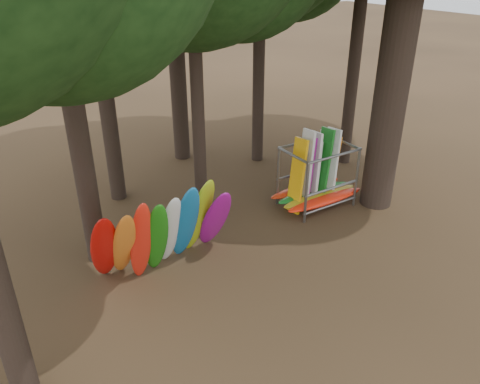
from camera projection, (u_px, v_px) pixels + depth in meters
ground at (286, 247)px, 14.03m from camera, size 120.00×120.00×0.00m
kayak_row at (164, 232)px, 12.37m from camera, size 4.04×2.10×2.86m
storage_rack at (317, 179)px, 15.99m from camera, size 3.20×1.61×2.78m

